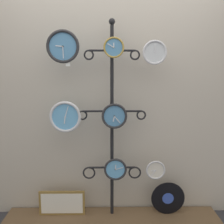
{
  "coord_description": "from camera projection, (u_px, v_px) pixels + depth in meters",
  "views": [
    {
      "loc": [
        -0.03,
        -2.14,
        1.57
      ],
      "look_at": [
        0.0,
        0.36,
        1.15
      ],
      "focal_mm": 42.0,
      "sensor_mm": 36.0,
      "label": 1
    }
  ],
  "objects": [
    {
      "name": "clock_bottom_center",
      "position": [
        115.0,
        169.0,
        2.6
      ],
      "size": [
        0.23,
        0.04,
        0.23
      ],
      "color": "#60A8DB"
    },
    {
      "name": "clock_top_left",
      "position": [
        63.0,
        47.0,
        2.38
      ],
      "size": [
        0.3,
        0.04,
        0.3
      ],
      "color": "#4C84B2"
    },
    {
      "name": "clock_top_right",
      "position": [
        155.0,
        52.0,
        2.42
      ],
      "size": [
        0.23,
        0.04,
        0.23
      ],
      "color": "silver"
    },
    {
      "name": "low_shelf",
      "position": [
        112.0,
        219.0,
        2.71
      ],
      "size": [
        2.2,
        0.36,
        0.06
      ],
      "color": "brown",
      "rests_on": "ground_plane"
    },
    {
      "name": "clock_bottom_right",
      "position": [
        156.0,
        170.0,
        2.6
      ],
      "size": [
        0.19,
        0.04,
        0.19
      ],
      "color": "silver"
    },
    {
      "name": "clock_middle_left",
      "position": [
        65.0,
        117.0,
        2.5
      ],
      "size": [
        0.3,
        0.04,
        0.3
      ],
      "color": "#60A8DB"
    },
    {
      "name": "clock_top_center",
      "position": [
        114.0,
        48.0,
        2.38
      ],
      "size": [
        0.19,
        0.04,
        0.19
      ],
      "color": "#4C84B2"
    },
    {
      "name": "shop_wall",
      "position": [
        112.0,
        85.0,
        2.7
      ],
      "size": [
        4.4,
        0.04,
        2.8
      ],
      "color": "#BCB2A3",
      "rests_on": "ground_plane"
    },
    {
      "name": "clock_middle_center",
      "position": [
        114.0,
        116.0,
        2.52
      ],
      "size": [
        0.25,
        0.04,
        0.25
      ],
      "color": "#4C84B2"
    },
    {
      "name": "picture_frame",
      "position": [
        62.0,
        203.0,
        2.71
      ],
      "size": [
        0.47,
        0.02,
        0.26
      ],
      "color": "olive",
      "rests_on": "low_shelf"
    },
    {
      "name": "display_stand",
      "position": [
        112.0,
        161.0,
        2.67
      ],
      "size": [
        0.68,
        0.38,
        2.03
      ],
      "color": "black",
      "rests_on": "ground_plane"
    },
    {
      "name": "price_tag_upper",
      "position": [
        68.0,
        65.0,
        2.4
      ],
      "size": [
        0.04,
        0.0,
        0.03
      ],
      "color": "white"
    },
    {
      "name": "vinyl_record",
      "position": [
        168.0,
        198.0,
        2.72
      ],
      "size": [
        0.35,
        0.01,
        0.35
      ],
      "color": "black",
      "rests_on": "low_shelf"
    }
  ]
}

